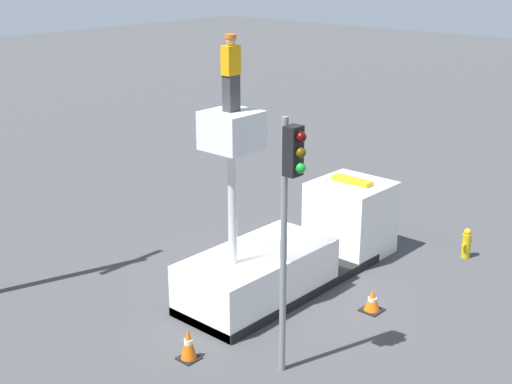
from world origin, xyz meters
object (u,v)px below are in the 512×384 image
bucket_truck (296,248)px  worker (231,73)px  traffic_cone_rear (188,344)px  fire_hydrant (466,243)px  traffic_cone_curbside (372,301)px  traffic_light_pole (289,199)px

bucket_truck → worker: worker is taller
bucket_truck → traffic_cone_rear: (-4.76, -0.76, -0.59)m
fire_hydrant → traffic_cone_curbside: fire_hydrant is taller
worker → fire_hydrant: size_ratio=1.90×
worker → fire_hydrant: bearing=-21.6°
traffic_cone_curbside → traffic_light_pole: bearing=-177.5°
traffic_cone_rear → traffic_cone_curbside: 5.00m
worker → traffic_cone_rear: 6.16m
traffic_light_pole → traffic_cone_rear: (-1.07, 1.96, -3.60)m
traffic_cone_rear → worker: bearing=18.7°
bucket_truck → traffic_light_pole: size_ratio=1.30×
bucket_truck → worker: size_ratio=4.20×
worker → traffic_cone_curbside: 6.77m
traffic_cone_rear → traffic_cone_curbside: size_ratio=1.36×
traffic_cone_curbside → traffic_cone_rear: bearing=158.8°
bucket_truck → worker: (-2.50, 0.00, 5.09)m
traffic_light_pole → fire_hydrant: 8.99m
worker → fire_hydrant: (7.08, -2.81, -5.61)m
fire_hydrant → traffic_light_pole: bearing=179.5°
traffic_light_pole → traffic_cone_rear: bearing=118.6°
traffic_cone_rear → traffic_cone_curbside: (4.66, -1.80, -0.11)m
traffic_light_pole → traffic_cone_curbside: bearing=2.5°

